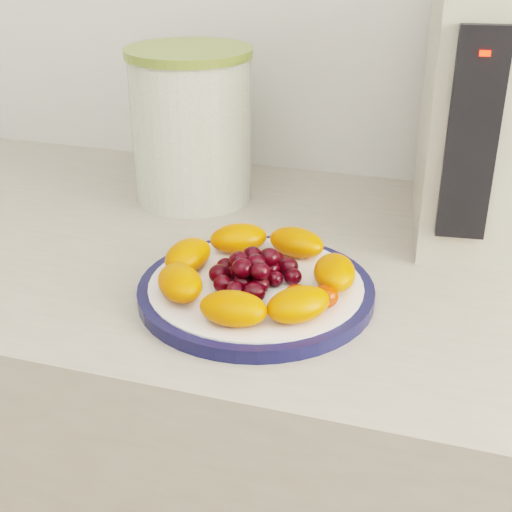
% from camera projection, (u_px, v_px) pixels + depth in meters
% --- Properties ---
extents(plate_rim, '(0.26, 0.26, 0.01)m').
position_uv_depth(plate_rim, '(256.00, 291.00, 0.77)').
color(plate_rim, '#0F1239').
rests_on(plate_rim, counter).
extents(plate_face, '(0.23, 0.23, 0.02)m').
position_uv_depth(plate_face, '(256.00, 290.00, 0.77)').
color(plate_face, white).
rests_on(plate_face, counter).
extents(canister, '(0.18, 0.18, 0.20)m').
position_uv_depth(canister, '(192.00, 130.00, 1.00)').
color(canister, '#455E13').
rests_on(canister, counter).
extents(canister_lid, '(0.19, 0.19, 0.01)m').
position_uv_depth(canister_lid, '(189.00, 52.00, 0.95)').
color(canister_lid, olive).
rests_on(canister_lid, canister).
extents(appliance_body, '(0.21, 0.27, 0.31)m').
position_uv_depth(appliance_body, '(500.00, 112.00, 0.87)').
color(appliance_body, '#B1AE99').
rests_on(appliance_body, counter).
extents(appliance_panel, '(0.06, 0.02, 0.23)m').
position_uv_depth(appliance_panel, '(472.00, 137.00, 0.76)').
color(appliance_panel, black).
rests_on(appliance_panel, appliance_body).
extents(appliance_led, '(0.01, 0.01, 0.01)m').
position_uv_depth(appliance_led, '(485.00, 53.00, 0.72)').
color(appliance_led, '#FF0C05').
rests_on(appliance_led, appliance_panel).
extents(fruit_plate, '(0.22, 0.22, 0.04)m').
position_uv_depth(fruit_plate, '(255.00, 271.00, 0.76)').
color(fruit_plate, '#E14C00').
rests_on(fruit_plate, plate_face).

